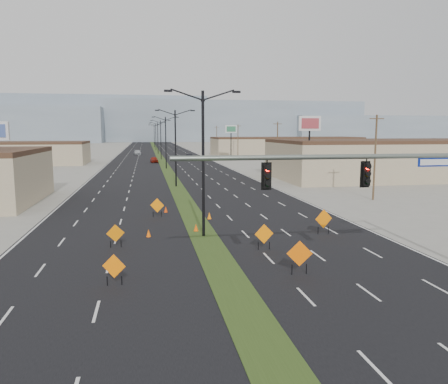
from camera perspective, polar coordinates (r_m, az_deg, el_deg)
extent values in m
plane|color=gray|center=(19.46, 2.08, -14.13)|extent=(600.00, 600.00, 0.00)
cube|color=black|center=(117.91, -8.27, 4.34)|extent=(25.00, 400.00, 0.02)
cube|color=#2E4217|center=(117.91, -8.27, 4.34)|extent=(2.00, 400.00, 0.04)
cube|color=tan|center=(106.53, -25.53, 4.48)|extent=(30.00, 14.00, 4.50)
cube|color=tan|center=(73.31, 21.02, 3.88)|extent=(36.00, 18.00, 5.50)
cube|color=tan|center=(134.39, 8.06, 5.85)|extent=(44.00, 16.00, 5.00)
cube|color=gray|center=(320.70, -2.30, 9.17)|extent=(220.00, 50.00, 28.00)
cube|color=gray|center=(358.37, 20.93, 7.73)|extent=(160.00, 50.00, 18.00)
cube|color=gray|center=(338.74, -14.75, 9.20)|extent=(140.00, 50.00, 32.00)
cylinder|color=slate|center=(21.64, 14.64, 4.48)|extent=(16.00, 0.24, 0.24)
cube|color=navy|center=(24.28, 25.87, 3.54)|extent=(1.90, 0.04, 0.45)
cube|color=black|center=(20.49, 5.62, 2.05)|extent=(0.50, 0.28, 1.30)
sphere|color=#FF0C05|center=(20.31, 5.76, 2.98)|extent=(0.22, 0.22, 0.22)
cube|color=black|center=(22.37, 18.05, 2.19)|extent=(0.50, 0.28, 1.30)
sphere|color=#FF0C05|center=(22.20, 18.29, 3.05)|extent=(0.22, 0.22, 0.22)
cylinder|color=black|center=(29.96, -2.73, 3.52)|extent=(0.20, 0.20, 10.00)
cube|color=black|center=(29.77, -7.31, 12.98)|extent=(0.55, 0.24, 0.14)
cube|color=black|center=(30.36, 1.62, 12.94)|extent=(0.55, 0.24, 0.14)
cylinder|color=black|center=(57.79, -6.34, 5.63)|extent=(0.20, 0.20, 10.00)
cube|color=black|center=(57.70, -8.74, 10.50)|extent=(0.55, 0.24, 0.14)
cube|color=black|center=(58.00, -4.11, 10.56)|extent=(0.55, 0.24, 0.14)
cylinder|color=black|center=(85.74, -7.61, 6.36)|extent=(0.20, 0.20, 10.00)
cube|color=black|center=(85.67, -9.23, 9.64)|extent=(0.55, 0.24, 0.14)
cube|color=black|center=(85.88, -6.11, 9.69)|extent=(0.55, 0.24, 0.14)
cylinder|color=black|center=(113.71, -8.25, 6.73)|extent=(0.20, 0.20, 10.00)
cube|color=black|center=(113.66, -9.48, 9.20)|extent=(0.55, 0.24, 0.14)
cube|color=black|center=(113.81, -7.13, 9.25)|extent=(0.55, 0.24, 0.14)
cylinder|color=black|center=(141.69, -8.64, 6.96)|extent=(0.20, 0.20, 10.00)
cube|color=black|center=(141.65, -9.62, 8.94)|extent=(0.55, 0.24, 0.14)
cube|color=black|center=(141.78, -7.74, 8.98)|extent=(0.55, 0.24, 0.14)
cylinder|color=black|center=(169.68, -8.90, 7.11)|extent=(0.20, 0.20, 10.00)
cube|color=black|center=(169.65, -9.72, 8.76)|extent=(0.55, 0.24, 0.14)
cube|color=black|center=(169.75, -8.15, 8.79)|extent=(0.55, 0.24, 0.14)
cylinder|color=black|center=(197.67, -9.09, 7.21)|extent=(0.20, 0.20, 10.00)
cube|color=black|center=(197.64, -9.80, 8.63)|extent=(0.55, 0.24, 0.14)
cube|color=black|center=(197.73, -8.45, 8.66)|extent=(0.55, 0.24, 0.14)
cylinder|color=#4C3823|center=(48.92, 19.11, 4.24)|extent=(0.20, 0.20, 9.00)
cube|color=#4C3823|center=(48.85, 19.34, 9.04)|extent=(1.60, 0.10, 0.10)
cylinder|color=#4C3823|center=(81.25, 6.98, 5.93)|extent=(0.20, 0.20, 9.00)
cube|color=#4C3823|center=(81.21, 7.03, 8.83)|extent=(1.60, 0.10, 0.10)
cylinder|color=#4C3823|center=(115.15, 1.83, 6.58)|extent=(0.20, 0.20, 9.00)
cube|color=#4C3823|center=(115.12, 1.84, 8.62)|extent=(1.60, 0.10, 0.10)
cylinder|color=#4C3823|center=(149.56, -0.96, 6.90)|extent=(0.20, 0.20, 9.00)
cube|color=#4C3823|center=(149.54, -0.97, 8.47)|extent=(1.60, 0.10, 0.10)
imported|color=maroon|center=(103.02, -9.11, 4.19)|extent=(1.93, 4.12, 1.37)
imported|color=black|center=(116.16, -4.54, 4.67)|extent=(1.41, 3.98, 1.31)
imported|color=#B6BBC0|center=(138.13, -11.23, 5.08)|extent=(2.46, 4.96, 1.39)
cube|color=orange|center=(21.64, -14.18, -9.37)|extent=(1.11, 0.40, 1.16)
cylinder|color=black|center=(21.89, -15.01, -11.18)|extent=(0.05, 0.05, 0.48)
cylinder|color=black|center=(21.84, -13.22, -11.17)|extent=(0.05, 0.05, 0.48)
cube|color=orange|center=(28.44, -14.00, -5.24)|extent=(1.12, 0.22, 1.13)
cylinder|color=black|center=(28.63, -14.61, -6.62)|extent=(0.05, 0.05, 0.47)
cylinder|color=black|center=(28.58, -13.29, -6.60)|extent=(0.05, 0.05, 0.47)
cube|color=orange|center=(37.67, -8.72, -1.74)|extent=(1.16, 0.50, 1.23)
cylinder|color=black|center=(37.80, -9.24, -2.90)|extent=(0.05, 0.05, 0.51)
cylinder|color=black|center=(37.81, -8.15, -2.87)|extent=(0.05, 0.05, 0.51)
cube|color=orange|center=(27.19, 5.26, -5.46)|extent=(1.22, 0.16, 1.22)
cylinder|color=black|center=(27.28, 4.51, -7.06)|extent=(0.05, 0.05, 0.51)
cylinder|color=black|center=(27.47, 5.96, -6.98)|extent=(0.05, 0.05, 0.51)
cube|color=#F26205|center=(22.84, 9.84, -7.92)|extent=(1.33, 0.24, 1.34)
cylinder|color=black|center=(22.96, 8.86, -9.99)|extent=(0.05, 0.05, 0.56)
cylinder|color=black|center=(23.21, 10.71, -9.83)|extent=(0.05, 0.05, 0.56)
cube|color=orange|center=(31.87, 12.89, -3.43)|extent=(1.34, 0.30, 1.36)
cylinder|color=black|center=(31.90, 12.18, -4.96)|extent=(0.05, 0.05, 0.57)
cylinder|color=black|center=(32.20, 13.49, -4.87)|extent=(0.05, 0.05, 0.57)
cone|color=#FF5F05|center=(30.91, -9.83, -5.32)|extent=(0.38, 0.38, 0.55)
cone|color=#FF5605|center=(32.12, -3.68, -4.68)|extent=(0.40, 0.40, 0.58)
cone|color=orange|center=(36.55, -1.93, -3.11)|extent=(0.38, 0.38, 0.59)
cone|color=#E53C04|center=(39.84, -7.61, -2.27)|extent=(0.40, 0.40, 0.56)
cylinder|color=black|center=(62.45, 11.02, 4.67)|extent=(0.24, 0.24, 7.75)
cube|color=white|center=(62.36, 11.14, 8.79)|extent=(3.08, 0.67, 2.04)
cube|color=#A93841|center=(62.18, 11.20, 8.79)|extent=(2.44, 0.31, 1.43)
cylinder|color=black|center=(109.43, 0.92, 6.04)|extent=(0.24, 0.24, 7.21)
cube|color=white|center=(109.37, 0.92, 8.23)|extent=(2.87, 0.79, 1.90)
cube|color=#2F7650|center=(109.17, 0.95, 8.23)|extent=(2.26, 0.41, 1.33)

